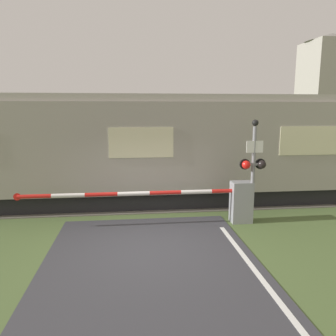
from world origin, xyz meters
TOP-DOWN VIEW (x-y plane):
  - ground_plane at (0.00, 0.00)m, footprint 80.00×80.00m
  - track_bed at (0.00, 4.08)m, footprint 36.00×3.20m
  - train at (-0.06, 4.08)m, footprint 19.78×3.12m
  - crossing_barrier at (2.20, 1.46)m, footprint 6.67×0.44m
  - signal_post at (3.06, 1.30)m, footprint 0.76×0.26m
  - distant_building at (20.05, 25.32)m, footprint 5.25×5.25m

SIDE VIEW (x-z plane):
  - ground_plane at x=0.00m, z-range 0.00..0.00m
  - track_bed at x=0.00m, z-range -0.04..0.09m
  - crossing_barrier at x=2.20m, z-range 0.07..1.28m
  - signal_post at x=3.06m, z-range 0.21..3.22m
  - train at x=-0.06m, z-range 0.05..3.81m
  - distant_building at x=20.05m, z-range 0.08..10.94m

